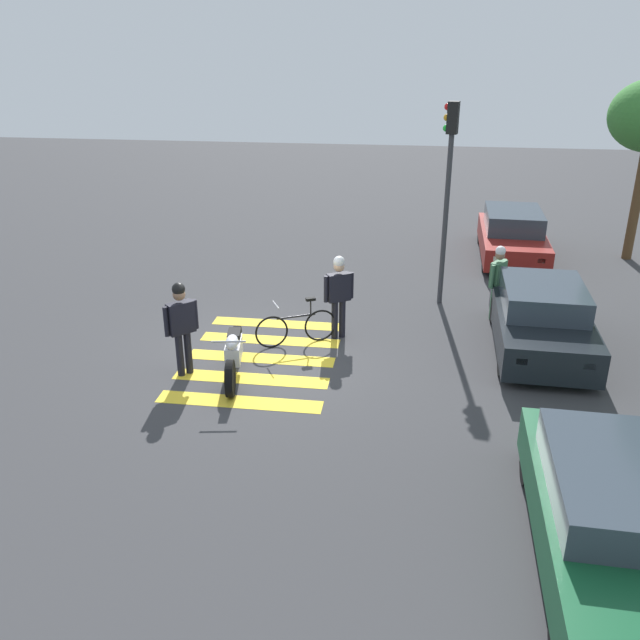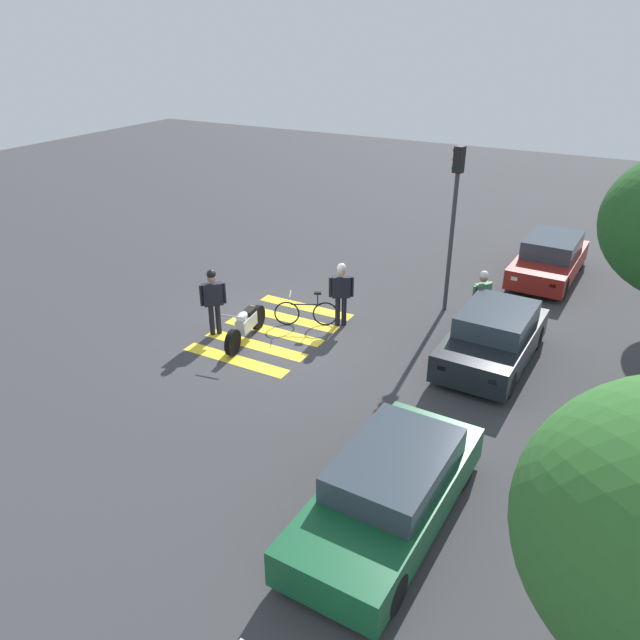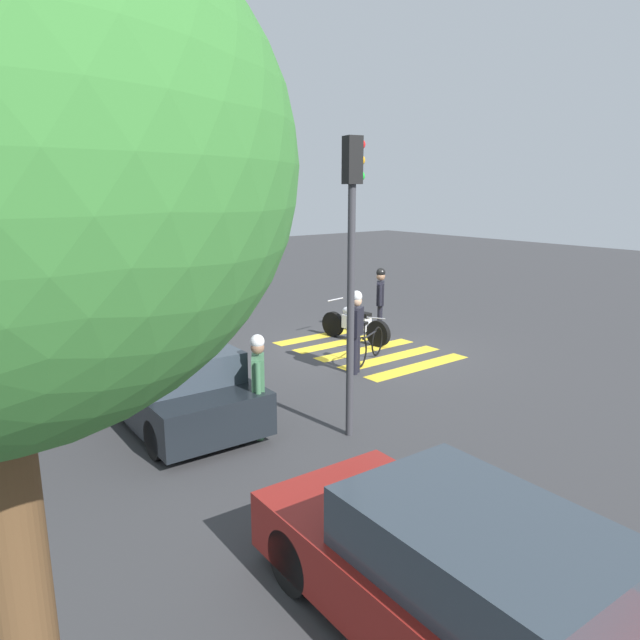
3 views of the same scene
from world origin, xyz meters
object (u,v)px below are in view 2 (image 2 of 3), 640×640
object	(u,v)px
officer_on_foot	(213,297)
traffic_light_pole	(454,205)
officer_by_motorcycle	(341,290)
pedestrian_bystander	(481,296)
car_green_compact	(390,490)
car_black_suv	(493,338)
leaning_bicycle	(306,313)
police_motorcycle	(246,325)
car_maroon_wagon	(549,259)

from	to	relation	value
officer_on_foot	traffic_light_pole	bearing A→B (deg)	132.38
officer_by_motorcycle	pedestrian_bystander	distance (m)	3.82
officer_by_motorcycle	car_green_compact	bearing A→B (deg)	33.20
officer_by_motorcycle	car_black_suv	distance (m)	4.26
leaning_bicycle	officer_on_foot	distance (m)	2.63
police_motorcycle	pedestrian_bystander	world-z (taller)	pedestrian_bystander
car_black_suv	car_green_compact	xyz separation A→B (m)	(6.31, -0.12, -0.02)
leaning_bicycle	pedestrian_bystander	size ratio (longest dim) A/B	0.93
pedestrian_bystander	car_maroon_wagon	world-z (taller)	pedestrian_bystander
police_motorcycle	car_black_suv	bearing A→B (deg)	109.07
officer_on_foot	car_maroon_wagon	distance (m)	11.23
officer_on_foot	pedestrian_bystander	size ratio (longest dim) A/B	1.08
car_maroon_wagon	car_green_compact	xyz separation A→B (m)	(12.78, -0.32, -0.03)
leaning_bicycle	police_motorcycle	bearing A→B (deg)	-30.81
traffic_light_pole	leaning_bicycle	bearing A→B (deg)	-46.74
car_maroon_wagon	leaning_bicycle	bearing A→B (deg)	-37.09
pedestrian_bystander	car_green_compact	xyz separation A→B (m)	(7.87, 0.64, -0.37)
officer_on_foot	car_green_compact	size ratio (longest dim) A/B	0.41
officer_on_foot	car_green_compact	world-z (taller)	officer_on_foot
police_motorcycle	car_maroon_wagon	distance (m)	10.58
officer_on_foot	car_black_suv	world-z (taller)	officer_on_foot
leaning_bicycle	pedestrian_bystander	bearing A→B (deg)	115.52
pedestrian_bystander	traffic_light_pole	size ratio (longest dim) A/B	0.37
officer_by_motorcycle	car_black_suv	bearing A→B (deg)	90.21
police_motorcycle	leaning_bicycle	distance (m)	1.85
police_motorcycle	pedestrian_bystander	distance (m)	6.42
leaning_bicycle	car_green_compact	bearing A→B (deg)	40.44
leaning_bicycle	car_green_compact	world-z (taller)	car_green_compact
officer_by_motorcycle	traffic_light_pole	world-z (taller)	traffic_light_pole
car_black_suv	police_motorcycle	bearing A→B (deg)	-70.93
pedestrian_bystander	car_maroon_wagon	size ratio (longest dim) A/B	0.40
pedestrian_bystander	police_motorcycle	bearing A→B (deg)	-55.26
car_green_compact	traffic_light_pole	distance (m)	9.25
officer_on_foot	officer_by_motorcycle	world-z (taller)	officer_on_foot
officer_by_motorcycle	car_black_suv	world-z (taller)	officer_by_motorcycle
officer_on_foot	traffic_light_pole	distance (m)	7.05
police_motorcycle	officer_by_motorcycle	bearing A→B (deg)	139.18
car_green_compact	traffic_light_pole	bearing A→B (deg)	-167.77
officer_by_motorcycle	car_green_compact	size ratio (longest dim) A/B	0.40
officer_on_foot	pedestrian_bystander	bearing A→B (deg)	120.84
car_green_compact	traffic_light_pole	world-z (taller)	traffic_light_pole
pedestrian_bystander	car_maroon_wagon	xyz separation A→B (m)	(-4.91, 0.96, -0.34)
pedestrian_bystander	car_black_suv	xyz separation A→B (m)	(1.56, 0.76, -0.35)
officer_on_foot	car_black_suv	distance (m)	7.32
police_motorcycle	pedestrian_bystander	size ratio (longest dim) A/B	1.28
car_green_compact	officer_by_motorcycle	bearing A→B (deg)	-146.80
police_motorcycle	car_maroon_wagon	world-z (taller)	car_maroon_wagon
leaning_bicycle	car_black_suv	xyz separation A→B (m)	(-0.49, 5.07, 0.26)
officer_by_motorcycle	pedestrian_bystander	xyz separation A→B (m)	(-1.58, 3.47, -0.08)
car_green_compact	traffic_light_pole	xyz separation A→B (m)	(-8.70, -1.89, 2.52)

